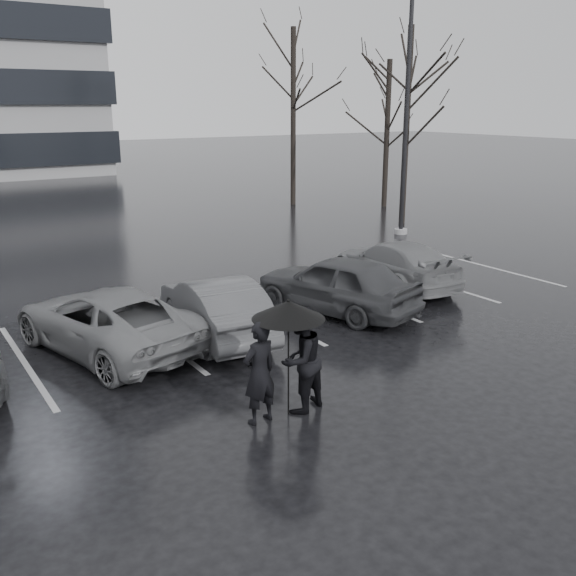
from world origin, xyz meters
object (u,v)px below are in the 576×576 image
(car_east, at_px, (395,264))
(lamp_post, at_px, (406,124))
(tree_east, at_px, (406,128))
(tree_north, at_px, (293,119))
(car_main, at_px, (336,284))
(car_west_a, at_px, (216,307))
(car_west_b, at_px, (107,320))
(pedestrian_right, at_px, (301,360))
(pedestrian_left, at_px, (259,373))
(tree_ne, at_px, (387,135))

(car_east, height_order, lamp_post, lamp_post)
(tree_east, xyz_separation_m, tree_north, (-1.00, 7.00, 0.25))
(car_main, relative_size, lamp_post, 0.46)
(car_west_a, relative_size, tree_east, 0.51)
(car_west_b, bearing_deg, pedestrian_right, 98.79)
(pedestrian_left, xyz_separation_m, pedestrian_right, (0.80, 0.00, 0.04))
(lamp_post, height_order, tree_north, lamp_post)
(pedestrian_left, bearing_deg, car_main, -148.46)
(car_main, height_order, car_west_b, car_main)
(car_west_a, relative_size, car_west_b, 0.85)
(car_west_b, xyz_separation_m, lamp_post, (13.70, 5.93, 3.55))
(pedestrian_right, bearing_deg, tree_ne, -152.34)
(pedestrian_right, bearing_deg, pedestrian_left, -17.31)
(car_west_b, distance_m, tree_east, 17.49)
(car_east, bearing_deg, pedestrian_right, 42.04)
(car_east, relative_size, pedestrian_right, 2.45)
(pedestrian_right, xyz_separation_m, lamp_post, (11.86, 10.39, 3.31))
(car_east, distance_m, pedestrian_left, 8.80)
(car_east, bearing_deg, tree_ne, -124.99)
(lamp_post, distance_m, tree_east, 2.41)
(car_east, height_order, pedestrian_right, pedestrian_right)
(car_west_a, xyz_separation_m, car_east, (6.07, 0.90, -0.03))
(car_west_b, bearing_deg, tree_ne, -160.52)
(car_east, distance_m, tree_north, 15.88)
(car_east, relative_size, tree_north, 0.52)
(car_main, xyz_separation_m, tree_north, (8.81, 15.23, 3.53))
(pedestrian_left, bearing_deg, car_east, -155.58)
(car_west_a, distance_m, car_west_b, 2.33)
(car_west_a, xyz_separation_m, lamp_post, (11.42, 6.42, 3.55))
(pedestrian_left, bearing_deg, pedestrian_right, 170.93)
(pedestrian_left, height_order, tree_north, tree_north)
(pedestrian_left, bearing_deg, tree_ne, -145.49)
(car_main, bearing_deg, car_east, -177.49)
(tree_east, xyz_separation_m, tree_ne, (2.50, 4.00, -0.50))
(tree_east, bearing_deg, pedestrian_left, -139.72)
(pedestrian_right, relative_size, tree_north, 0.21)
(tree_north, bearing_deg, tree_east, -81.87)
(car_main, xyz_separation_m, car_west_a, (-3.27, 0.08, -0.05))
(car_west_a, bearing_deg, tree_ne, -135.54)
(pedestrian_left, height_order, tree_east, tree_east)
(car_west_b, height_order, tree_east, tree_east)
(car_west_b, xyz_separation_m, tree_north, (14.36, 14.67, 3.59))
(car_west_b, distance_m, car_east, 8.37)
(pedestrian_left, distance_m, lamp_post, 16.72)
(car_east, xyz_separation_m, tree_north, (6.00, 14.25, 3.61))
(car_east, bearing_deg, car_west_b, 8.06)
(car_west_a, height_order, lamp_post, lamp_post)
(car_east, relative_size, tree_ne, 0.63)
(car_east, distance_m, lamp_post, 8.47)
(car_west_a, xyz_separation_m, pedestrian_left, (-1.24, -3.98, 0.19))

